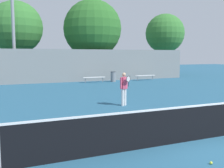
% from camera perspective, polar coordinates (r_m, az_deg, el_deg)
% --- Properties ---
extents(ground_plane, '(100.00, 100.00, 0.00)m').
position_cam_1_polar(ground_plane, '(8.39, 18.34, -11.43)').
color(ground_plane, '#285B7A').
extents(tennis_net, '(11.04, 0.09, 1.06)m').
position_cam_1_polar(tennis_net, '(8.25, 18.47, -7.86)').
color(tennis_net, '#99999E').
rests_on(tennis_net, ground_plane).
extents(tennis_player, '(0.51, 0.49, 1.65)m').
position_cam_1_polar(tennis_player, '(12.99, 2.63, -0.72)').
color(tennis_player, silver).
rests_on(tennis_player, ground_plane).
extents(bench_courtside_near, '(2.09, 0.40, 0.50)m').
position_cam_1_polar(bench_courtside_near, '(24.06, -3.92, 1.42)').
color(bench_courtside_near, white).
rests_on(bench_courtside_near, ground_plane).
extents(bench_courtside_far, '(2.13, 0.40, 0.50)m').
position_cam_1_polar(bench_courtside_far, '(26.34, 7.26, 1.81)').
color(bench_courtside_far, white).
rests_on(bench_courtside_far, ground_plane).
extents(light_pole_far_right, '(0.90, 0.60, 11.40)m').
position_cam_1_polar(light_pole_far_right, '(24.91, -20.84, 14.98)').
color(light_pole_far_right, '#939399').
rests_on(light_pole_far_right, ground_plane).
extents(trash_bin, '(0.51, 0.51, 0.96)m').
position_cam_1_polar(trash_bin, '(24.67, 0.26, 1.62)').
color(trash_bin, gray).
rests_on(trash_bin, ground_plane).
extents(tennis_ball, '(0.07, 0.07, 0.07)m').
position_cam_1_polar(tennis_ball, '(6.72, 20.76, -15.75)').
color(tennis_ball, '#D1E038').
rests_on(tennis_ball, ground_plane).
extents(back_fence, '(26.06, 0.06, 3.04)m').
position_cam_1_polar(back_fence, '(24.42, -10.52, 3.90)').
color(back_fence, gray).
rests_on(back_fence, ground_plane).
extents(tree_green_tall, '(4.91, 4.91, 7.69)m').
position_cam_1_polar(tree_green_tall, '(34.48, 11.45, 10.70)').
color(tree_green_tall, brown).
rests_on(tree_green_tall, ground_plane).
extents(tree_green_broad, '(5.28, 5.28, 7.91)m').
position_cam_1_polar(tree_green_broad, '(28.60, -20.12, 11.47)').
color(tree_green_broad, brown).
rests_on(tree_green_broad, ground_plane).
extents(tree_dark_dense, '(6.10, 6.10, 8.32)m').
position_cam_1_polar(tree_dark_dense, '(28.32, -4.26, 11.89)').
color(tree_dark_dense, brown).
rests_on(tree_dark_dense, ground_plane).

